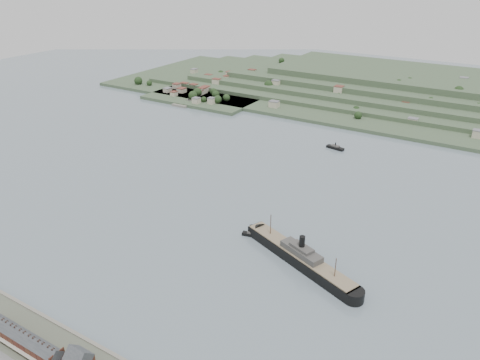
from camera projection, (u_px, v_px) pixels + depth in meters
The scene contains 7 objects.
ground at pixel (226, 212), 355.59m from camera, with size 1400.00×1400.00×0.00m, color slate.
terrace_row at pixel (20, 338), 227.97m from camera, with size 55.60×9.80×11.07m.
far_peninsula at pixel (400, 90), 640.12m from camera, with size 760.00×309.00×30.00m.
steamship at pixel (296, 255), 295.76m from camera, with size 97.41×47.63×24.54m.
tugboat at pixel (252, 234), 323.74m from camera, with size 14.04×6.32×6.11m.
ferry_west at pixel (189, 102), 624.22m from camera, with size 19.97×7.33×7.32m.
ferry_east at pixel (335, 147), 472.92m from camera, with size 19.10×8.23×6.94m.
Camera 1 is at (172.21, -259.42, 173.76)m, focal length 35.00 mm.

